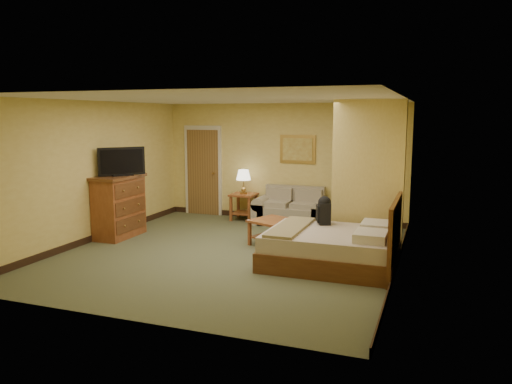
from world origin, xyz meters
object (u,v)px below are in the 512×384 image
at_px(coffee_table, 274,227).
at_px(bed, 335,247).
at_px(dresser, 119,206).
at_px(loveseat, 292,212).

xyz_separation_m(coffee_table, bed, (1.29, -0.88, -0.03)).
height_order(coffee_table, bed, bed).
distance_m(dresser, bed, 4.33).
relative_size(loveseat, dresser, 1.34).
bearing_deg(coffee_table, bed, -34.32).
bearing_deg(dresser, loveseat, 38.15).
bearing_deg(loveseat, coffee_table, -84.33).
bearing_deg(coffee_table, loveseat, 95.67).
distance_m(loveseat, bed, 3.05).
bearing_deg(bed, dresser, 174.00).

